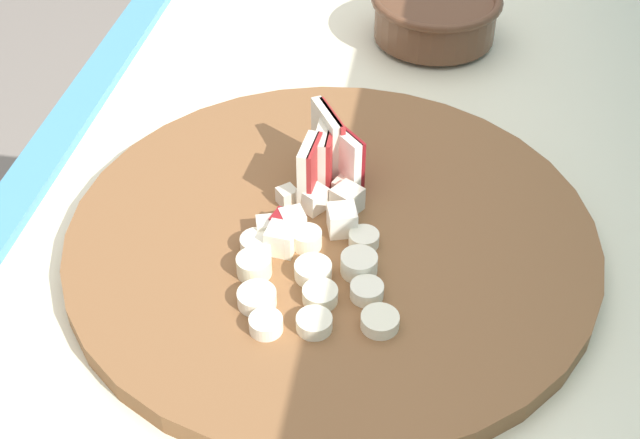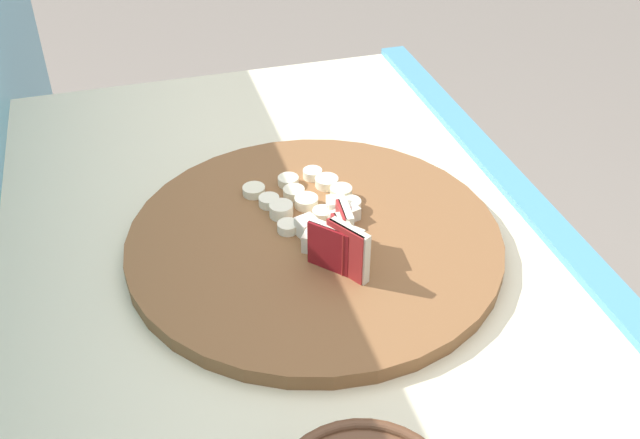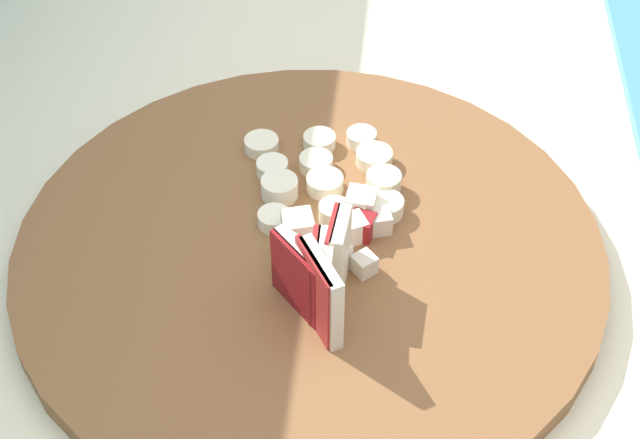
{
  "view_description": "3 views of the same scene",
  "coord_description": "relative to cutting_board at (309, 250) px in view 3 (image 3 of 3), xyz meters",
  "views": [
    {
      "loc": [
        0.57,
        0.04,
        1.39
      ],
      "look_at": [
        0.07,
        -0.04,
        0.96
      ],
      "focal_mm": 47.08,
      "sensor_mm": 36.0,
      "label": 1
    },
    {
      "loc": [
        -0.56,
        0.15,
        1.46
      ],
      "look_at": [
        0.06,
        -0.03,
        0.98
      ],
      "focal_mm": 41.75,
      "sensor_mm": 36.0,
      "label": 2
    },
    {
      "loc": [
        -0.39,
        -0.08,
        1.43
      ],
      "look_at": [
        0.07,
        -0.04,
        0.98
      ],
      "focal_mm": 52.42,
      "sensor_mm": 36.0,
      "label": 3
    }
  ],
  "objects": [
    {
      "name": "cutting_board",
      "position": [
        0.0,
        0.0,
        0.0
      ],
      "size": [
        0.42,
        0.42,
        0.02
      ],
      "primitive_type": "cylinder",
      "color": "brown",
      "rests_on": "tiled_countertop"
    },
    {
      "name": "apple_wedge_fan",
      "position": [
        -0.06,
        -0.01,
        0.04
      ],
      "size": [
        0.08,
        0.05,
        0.06
      ],
      "color": "#A32323",
      "rests_on": "cutting_board"
    },
    {
      "name": "apple_dice_pile",
      "position": [
        -0.0,
        -0.02,
        0.02
      ],
      "size": [
        0.09,
        0.08,
        0.02
      ],
      "color": "maroon",
      "rests_on": "cutting_board"
    },
    {
      "name": "banana_slice_rows",
      "position": [
        0.06,
        -0.01,
        0.02
      ],
      "size": [
        0.12,
        0.13,
        0.02
      ],
      "color": "white",
      "rests_on": "cutting_board"
    }
  ]
}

